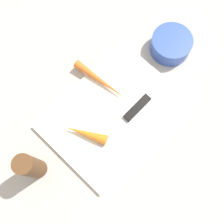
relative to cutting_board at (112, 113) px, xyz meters
The scene contains 7 objects.
ground_plane 0.01m from the cutting_board, ahead, with size 1.40×1.40×0.00m, color #ADA8A0.
cutting_board is the anchor object (origin of this frame).
knife 0.06m from the cutting_board, 45.73° to the right, with size 0.20×0.02×0.01m.
carrot_short 0.10m from the cutting_board, behind, with size 0.03×0.03×0.12m, color orange.
carrot_long 0.10m from the cutting_board, 63.71° to the left, with size 0.02×0.02×0.17m, color orange.
small_bowl 0.26m from the cutting_board, ahead, with size 0.12×0.12×0.05m, color #3351B2.
pepper_grinder 0.25m from the cutting_board, behind, with size 0.05×0.05×0.14m, color brown.
Camera 1 is at (-0.15, -0.14, 0.73)m, focal length 43.61 mm.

